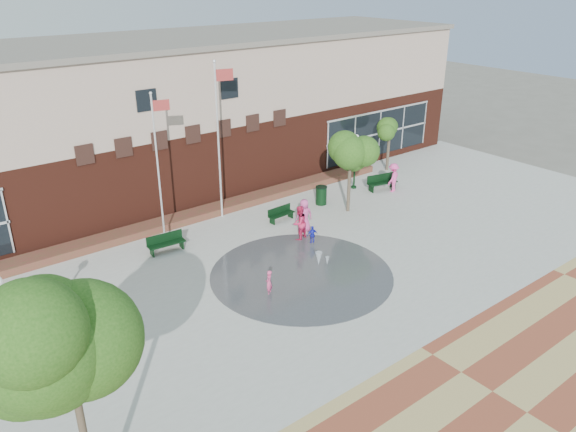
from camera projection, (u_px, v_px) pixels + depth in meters
ground at (347, 302)px, 23.67m from camera, size 120.00×120.00×0.00m
plaza_concrete at (288, 266)px, 26.55m from camera, size 46.00×18.00×0.01m
paver_band at (493, 392)px, 18.63m from camera, size 46.00×6.00×0.01m
splash_pad at (301, 274)px, 25.83m from camera, size 8.40×8.40×0.01m
library_building at (152, 116)px, 34.38m from camera, size 44.40×10.40×9.20m
flower_bed at (206, 216)px, 32.02m from camera, size 26.00×1.20×0.40m
flagpole_left at (158, 163)px, 27.15m from camera, size 0.89×0.25×7.74m
flagpole_right at (219, 133)px, 29.98m from camera, size 1.05×0.32×8.70m
lamp_left at (3, 312)px, 18.90m from camera, size 0.39×0.39×3.67m
lamp_right at (355, 155)px, 35.16m from camera, size 0.38×0.38×3.56m
bench_left at (167, 246)px, 27.78m from camera, size 1.91×0.67×0.94m
bench_mid at (281, 217)px, 31.25m from camera, size 1.64×0.54×0.81m
bench_right at (382, 185)px, 35.65m from camera, size 2.07×0.97×1.00m
trash_can at (321, 195)px, 33.35m from camera, size 0.69×0.69×1.14m
tree_big_left at (68, 354)px, 12.46m from camera, size 4.39×4.39×7.02m
tree_mid at (350, 156)px, 31.28m from camera, size 2.72×2.72×4.59m
tree_small_right at (390, 132)px, 38.26m from camera, size 2.18×2.18×3.72m
water_jet_a at (318, 266)px, 26.61m from camera, size 0.34×0.34×0.67m
water_jet_b at (327, 266)px, 26.61m from camera, size 0.19×0.19×0.43m
child_splash at (269, 282)px, 24.05m from camera, size 0.50×0.46×1.14m
adult_red at (299, 223)px, 28.86m from camera, size 1.03×0.88×1.85m
adult_pink at (304, 215)px, 29.78m from camera, size 1.05×0.91×1.81m
child_blue at (313, 235)px, 28.58m from camera, size 0.61×0.40×0.97m
person_bench at (393, 178)px, 35.18m from camera, size 1.35×1.04×1.84m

